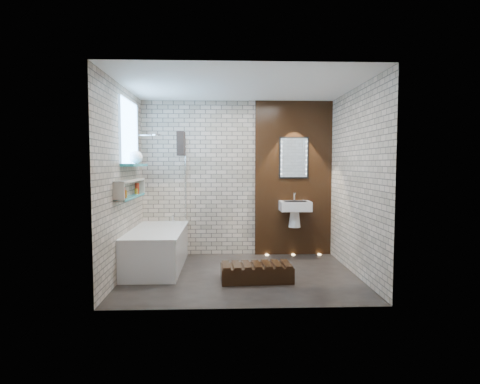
{
  "coord_description": "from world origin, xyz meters",
  "views": [
    {
      "loc": [
        -0.22,
        -5.48,
        1.54
      ],
      "look_at": [
        0.0,
        0.15,
        1.15
      ],
      "focal_mm": 29.95,
      "sensor_mm": 36.0,
      "label": 1
    }
  ],
  "objects_px": {
    "washbasin": "(295,210)",
    "led_mirror": "(294,158)",
    "bath_screen": "(183,181)",
    "walnut_step": "(256,273)",
    "bathtub": "(157,248)"
  },
  "relations": [
    {
      "from": "bath_screen",
      "to": "washbasin",
      "type": "relative_size",
      "value": 2.41
    },
    {
      "from": "led_mirror",
      "to": "bath_screen",
      "type": "bearing_deg",
      "value": -169.34
    },
    {
      "from": "bathtub",
      "to": "led_mirror",
      "type": "relative_size",
      "value": 2.49
    },
    {
      "from": "walnut_step",
      "to": "bath_screen",
      "type": "bearing_deg",
      "value": 131.96
    },
    {
      "from": "washbasin",
      "to": "led_mirror",
      "type": "xyz_separation_m",
      "value": [
        0.0,
        0.16,
        0.86
      ]
    },
    {
      "from": "bath_screen",
      "to": "washbasin",
      "type": "height_order",
      "value": "bath_screen"
    },
    {
      "from": "bathtub",
      "to": "led_mirror",
      "type": "distance_m",
      "value": 2.68
    },
    {
      "from": "bath_screen",
      "to": "walnut_step",
      "type": "bearing_deg",
      "value": -48.04
    },
    {
      "from": "bathtub",
      "to": "bath_screen",
      "type": "distance_m",
      "value": 1.14
    },
    {
      "from": "washbasin",
      "to": "walnut_step",
      "type": "distance_m",
      "value": 1.71
    },
    {
      "from": "washbasin",
      "to": "led_mirror",
      "type": "distance_m",
      "value": 0.88
    },
    {
      "from": "led_mirror",
      "to": "walnut_step",
      "type": "bearing_deg",
      "value": -116.08
    },
    {
      "from": "walnut_step",
      "to": "led_mirror",
      "type": "bearing_deg",
      "value": 63.92
    },
    {
      "from": "bathtub",
      "to": "washbasin",
      "type": "xyz_separation_m",
      "value": [
        2.17,
        0.62,
        0.5
      ]
    },
    {
      "from": "bathtub",
      "to": "bath_screen",
      "type": "xyz_separation_m",
      "value": [
        0.35,
        0.44,
        0.99
      ]
    }
  ]
}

